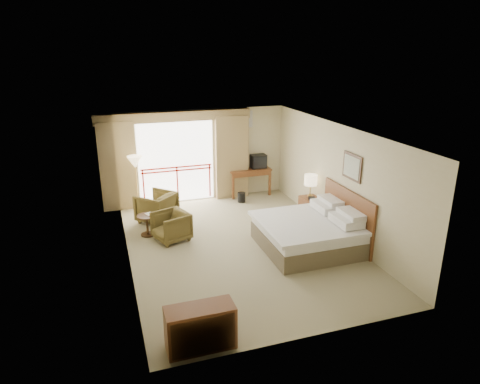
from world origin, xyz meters
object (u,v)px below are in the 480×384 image
object	(u,v)px
armchair_far	(157,221)
floor_lamp	(135,164)
tv	(258,161)
dresser	(200,328)
side_table	(147,222)
bed	(310,232)
wastebasket	(241,197)
desk	(248,174)
table_lamp	(311,180)
nightstand	(310,209)
armchair_near	(172,240)

from	to	relation	value
armchair_far	floor_lamp	world-z (taller)	floor_lamp
tv	dresser	distance (m)	7.41
tv	side_table	bearing A→B (deg)	-169.75
side_table	floor_lamp	distance (m)	1.97
bed	wastebasket	xyz separation A→B (m)	(-0.52, 3.37, -0.23)
wastebasket	dresser	world-z (taller)	dresser
desk	armchair_far	size ratio (longest dim) A/B	1.47
armchair_far	tv	bearing A→B (deg)	157.52
desk	armchair_far	bearing A→B (deg)	-152.95
table_lamp	armchair_far	distance (m)	4.20
bed	floor_lamp	xyz separation A→B (m)	(-3.51, 3.53, 1.01)
desk	dresser	world-z (taller)	desk
nightstand	table_lamp	size ratio (longest dim) A/B	1.07
wastebasket	armchair_near	world-z (taller)	armchair_near
armchair_far	side_table	size ratio (longest dim) A/B	1.69
desk	armchair_near	world-z (taller)	desk
desk	tv	distance (m)	0.50
armchair_near	dresser	xyz separation A→B (m)	(-0.23, -4.00, 0.35)
tv	table_lamp	bearing A→B (deg)	-96.46
tv	wastebasket	bearing A→B (deg)	-161.16
desk	dresser	size ratio (longest dim) A/B	1.22
bed	dresser	bearing A→B (deg)	-140.70
nightstand	wastebasket	xyz separation A→B (m)	(-1.30, 1.89, -0.17)
bed	dresser	world-z (taller)	bed
armchair_far	side_table	world-z (taller)	side_table
bed	floor_lamp	distance (m)	5.08
armchair_far	floor_lamp	bearing A→B (deg)	-108.87
desk	tv	size ratio (longest dim) A/B	2.78
armchair_far	dresser	world-z (taller)	dresser
floor_lamp	tv	bearing A→B (deg)	6.44
wastebasket	armchair_far	bearing A→B (deg)	-164.87
side_table	floor_lamp	xyz separation A→B (m)	(-0.05, 1.68, 1.03)
dresser	wastebasket	bearing A→B (deg)	65.10
nightstand	desk	xyz separation A→B (m)	(-0.86, 2.53, 0.34)
armchair_near	armchair_far	bearing A→B (deg)	168.80
table_lamp	desk	bearing A→B (deg)	109.06
armchair_far	nightstand	bearing A→B (deg)	119.48
nightstand	side_table	world-z (taller)	nightstand
nightstand	desk	world-z (taller)	desk
armchair_near	dresser	bearing A→B (deg)	-22.16
desk	side_table	size ratio (longest dim) A/B	2.49
nightstand	side_table	size ratio (longest dim) A/B	1.22
dresser	tv	bearing A→B (deg)	61.70
armchair_near	floor_lamp	size ratio (longest dim) A/B	0.48
nightstand	table_lamp	bearing A→B (deg)	86.85
wastebasket	armchair_near	size ratio (longest dim) A/B	0.38
nightstand	floor_lamp	world-z (taller)	floor_lamp
tv	wastebasket	xyz separation A→B (m)	(-0.74, -0.58, -0.91)
nightstand	tv	xyz separation A→B (m)	(-0.56, 2.47, 0.73)
bed	wastebasket	bearing A→B (deg)	98.77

